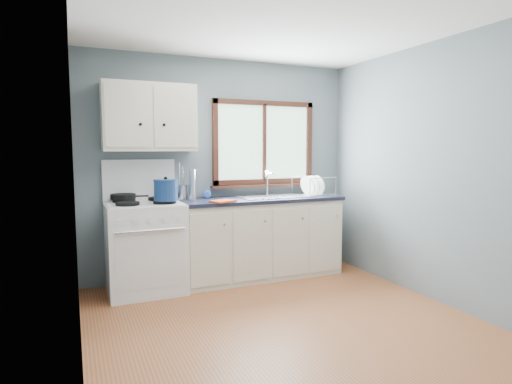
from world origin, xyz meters
name	(u,v)px	position (x,y,z in m)	size (l,w,h in m)	color
floor	(294,331)	(0.00, 0.00, -0.01)	(3.20, 3.60, 0.02)	#9D5830
ceiling	(297,12)	(0.00, 0.00, 2.51)	(3.20, 3.60, 0.02)	white
wall_back	(221,168)	(0.00, 1.81, 1.25)	(3.20, 0.02, 2.50)	slate
wall_left	(73,184)	(-1.61, 0.00, 1.25)	(0.02, 3.60, 2.50)	slate
wall_right	(447,173)	(1.61, 0.00, 1.25)	(0.02, 3.60, 2.50)	slate
gas_range	(145,244)	(-0.95, 1.47, 0.49)	(0.76, 0.69, 1.36)	white
base_cabinets	(260,241)	(0.36, 1.49, 0.41)	(1.85, 0.60, 0.88)	beige
countertop	(260,199)	(0.36, 1.49, 0.90)	(1.89, 0.64, 0.04)	black
sink	(274,202)	(0.54, 1.49, 0.86)	(0.84, 0.46, 0.44)	silver
window	(264,149)	(0.54, 1.77, 1.48)	(1.36, 0.10, 1.03)	#9EC6A8
upper_cabinets	(149,118)	(-0.85, 1.63, 1.80)	(0.95, 0.35, 0.70)	beige
skillet	(123,196)	(-1.14, 1.61, 0.99)	(0.40, 0.30, 0.05)	black
stockpot	(166,190)	(-0.76, 1.30, 1.07)	(0.28, 0.28, 0.24)	navy
utensil_crock	(182,192)	(-0.51, 1.66, 1.00)	(0.17, 0.17, 0.41)	silver
thermos	(192,184)	(-0.42, 1.58, 1.09)	(0.08, 0.08, 0.34)	silver
soap_bottle	(207,188)	(-0.23, 1.63, 1.03)	(0.09, 0.09, 0.23)	blue
dish_towel	(223,201)	(-0.17, 1.26, 0.93)	(0.24, 0.18, 0.02)	#CE4918
dish_rack	(313,190)	(1.07, 1.51, 0.98)	(0.51, 0.43, 0.23)	silver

